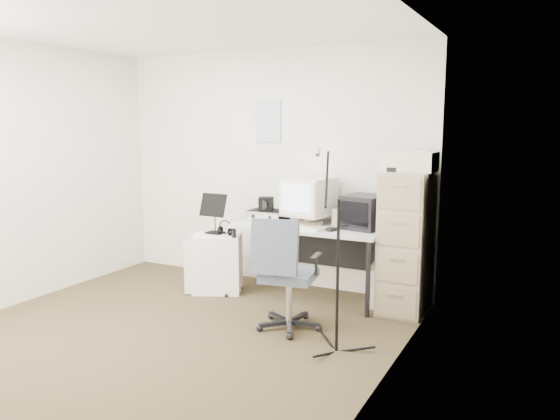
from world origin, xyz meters
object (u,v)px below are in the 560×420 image
at_px(desk, 310,261).
at_px(office_chair, 289,273).
at_px(filing_cabinet, 406,242).
at_px(side_cart, 218,263).

xyz_separation_m(desk, office_chair, (0.19, -0.86, 0.12)).
bearing_deg(filing_cabinet, side_cart, -171.30).
height_order(filing_cabinet, office_chair, filing_cabinet).
bearing_deg(filing_cabinet, desk, -178.19).
distance_m(desk, office_chair, 0.89).
distance_m(office_chair, side_cart, 1.28).
bearing_deg(side_cart, desk, -9.38).
xyz_separation_m(filing_cabinet, office_chair, (-0.76, -0.89, -0.17)).
distance_m(desk, side_cart, 0.97).
distance_m(filing_cabinet, office_chair, 1.18).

